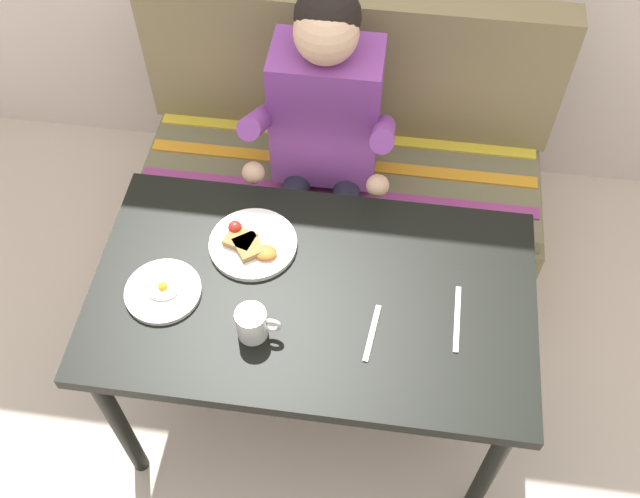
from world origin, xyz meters
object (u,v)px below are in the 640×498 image
(fork, at_px, (372,333))
(knife, at_px, (457,319))
(plate_eggs, at_px, (163,291))
(table, at_px, (313,307))
(person, at_px, (323,132))
(plate_breakfast, at_px, (251,243))
(coffee_mug, at_px, (253,323))
(couch, at_px, (342,179))

(fork, distance_m, knife, 0.23)
(plate_eggs, height_order, fork, plate_eggs)
(table, relative_size, fork, 7.06)
(table, bearing_deg, fork, -32.08)
(table, height_order, person, person)
(plate_breakfast, xyz_separation_m, coffee_mug, (0.06, -0.27, 0.04))
(plate_breakfast, bearing_deg, couch, 73.33)
(plate_breakfast, distance_m, knife, 0.60)
(table, distance_m, knife, 0.40)
(plate_eggs, relative_size, fork, 1.21)
(plate_eggs, height_order, coffee_mug, coffee_mug)
(coffee_mug, distance_m, fork, 0.31)
(coffee_mug, height_order, fork, coffee_mug)
(fork, bearing_deg, table, 154.54)
(plate_breakfast, bearing_deg, person, 72.97)
(knife, bearing_deg, person, 125.83)
(fork, bearing_deg, person, 114.16)
(plate_eggs, relative_size, knife, 1.03)
(couch, distance_m, knife, 0.98)
(person, height_order, knife, person)
(couch, relative_size, knife, 7.20)
(plate_eggs, relative_size, coffee_mug, 1.75)
(plate_breakfast, distance_m, coffee_mug, 0.28)
(coffee_mug, xyz_separation_m, fork, (0.30, 0.04, -0.05))
(plate_breakfast, xyz_separation_m, plate_eggs, (-0.21, -0.19, -0.00))
(coffee_mug, relative_size, fork, 0.69)
(fork, bearing_deg, coffee_mug, -165.87)
(coffee_mug, bearing_deg, fork, 7.52)
(plate_eggs, distance_m, coffee_mug, 0.28)
(plate_breakfast, height_order, plate_eggs, plate_breakfast)
(couch, xyz_separation_m, fork, (0.17, -0.87, 0.40))
(plate_eggs, xyz_separation_m, fork, (0.57, -0.05, -0.01))
(person, relative_size, knife, 6.06)
(table, relative_size, plate_eggs, 5.82)
(coffee_mug, distance_m, knife, 0.54)
(plate_breakfast, bearing_deg, knife, -15.55)
(couch, relative_size, person, 1.19)
(couch, bearing_deg, table, -90.00)
(couch, height_order, plate_eggs, couch)
(person, bearing_deg, plate_eggs, -118.22)
(plate_eggs, xyz_separation_m, knife, (0.79, 0.02, -0.01))
(coffee_mug, relative_size, knife, 0.59)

